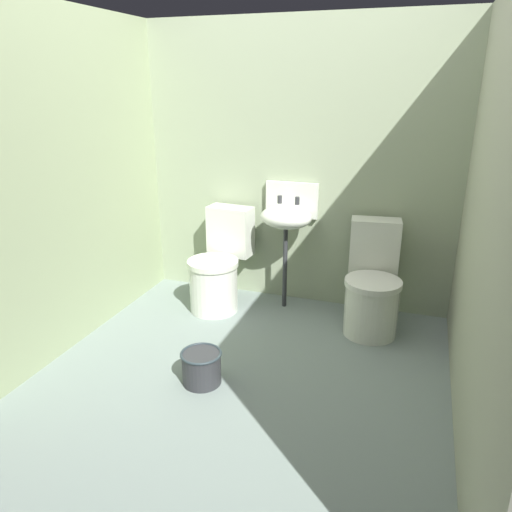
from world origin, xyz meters
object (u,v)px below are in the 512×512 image
toilet_left (219,269)px  bucket (202,367)px  toilet_right (372,288)px  sink (287,216)px

toilet_left → bucket: bearing=113.5°
toilet_right → sink: size_ratio=0.79×
toilet_left → bucket: toilet_left is taller
sink → bucket: sink is taller
bucket → toilet_left: bearing=107.2°
toilet_right → toilet_left: bearing=-7.1°
toilet_left → toilet_right: same height
toilet_left → toilet_right: (1.21, 0.00, 0.00)m
toilet_right → sink: 0.85m
toilet_right → bucket: toilet_right is taller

